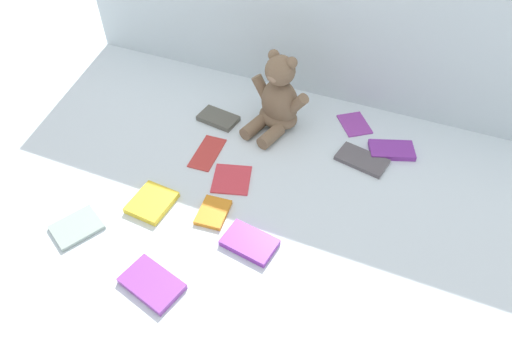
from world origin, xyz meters
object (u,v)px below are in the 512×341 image
(book_case_3, at_px, (250,243))
(book_case_6, at_px, (355,124))
(book_case_4, at_px, (218,118))
(book_case_0, at_px, (362,160))
(book_case_7, at_px, (152,284))
(book_case_5, at_px, (152,202))
(teddy_bear, at_px, (278,101))
(book_case_9, at_px, (213,212))
(book_case_2, at_px, (392,150))
(book_case_10, at_px, (232,179))
(book_case_1, at_px, (77,227))
(book_case_8, at_px, (207,153))

(book_case_3, xyz_separation_m, book_case_6, (0.12, 0.53, -0.00))
(book_case_4, height_order, book_case_6, book_case_4)
(book_case_0, relative_size, book_case_7, 1.03)
(book_case_3, distance_m, book_case_7, 0.24)
(book_case_5, distance_m, book_case_6, 0.66)
(teddy_bear, relative_size, book_case_5, 2.16)
(book_case_0, bearing_deg, book_case_9, 149.40)
(book_case_2, distance_m, book_case_3, 0.52)
(book_case_10, bearing_deg, book_case_7, 69.16)
(book_case_9, xyz_separation_m, book_case_10, (-0.01, 0.13, -0.00))
(book_case_3, xyz_separation_m, book_case_10, (-0.13, 0.18, -0.00))
(book_case_1, xyz_separation_m, book_case_9, (0.29, 0.17, 0.00))
(book_case_6, bearing_deg, book_case_2, 111.84)
(book_case_6, relative_size, book_case_10, 0.98)
(book_case_4, relative_size, book_case_7, 0.88)
(book_case_1, bearing_deg, book_case_4, 102.75)
(book_case_1, xyz_separation_m, book_case_10, (0.28, 0.30, -0.00))
(book_case_6, bearing_deg, book_case_10, 18.50)
(book_case_5, bearing_deg, book_case_9, -164.30)
(book_case_0, bearing_deg, teddy_bear, 89.48)
(book_case_9, bearing_deg, book_case_7, -104.11)
(book_case_8, bearing_deg, book_case_3, -49.48)
(book_case_1, bearing_deg, teddy_bear, 88.83)
(teddy_bear, relative_size, book_case_2, 1.91)
(book_case_0, relative_size, book_case_10, 1.30)
(book_case_5, height_order, book_case_6, book_case_5)
(book_case_7, relative_size, book_case_9, 1.45)
(book_case_9, distance_m, book_case_10, 0.13)
(book_case_8, bearing_deg, book_case_0, 14.88)
(book_case_6, bearing_deg, book_case_4, -16.59)
(book_case_1, bearing_deg, book_case_7, 13.75)
(teddy_bear, distance_m, book_case_1, 0.65)
(book_case_5, height_order, book_case_10, book_case_5)
(book_case_8, bearing_deg, book_case_2, 19.67)
(book_case_1, height_order, book_case_10, book_case_1)
(book_case_7, bearing_deg, book_case_8, -154.97)
(teddy_bear, relative_size, book_case_9, 2.56)
(teddy_bear, height_order, book_case_10, teddy_bear)
(book_case_7, height_order, book_case_10, book_case_7)
(book_case_1, xyz_separation_m, book_case_6, (0.53, 0.65, -0.00))
(teddy_bear, xyz_separation_m, book_case_4, (-0.18, -0.05, -0.08))
(book_case_7, bearing_deg, book_case_4, -154.14)
(book_case_4, relative_size, book_case_5, 1.07)
(book_case_4, height_order, book_case_5, book_case_5)
(book_case_2, xyz_separation_m, book_case_10, (-0.38, -0.28, -0.00))
(teddy_bear, relative_size, book_case_4, 2.01)
(teddy_bear, relative_size, book_case_7, 1.77)
(teddy_bear, xyz_separation_m, book_case_1, (-0.31, -0.56, -0.08))
(book_case_0, bearing_deg, book_case_8, 120.28)
(book_case_0, bearing_deg, book_case_6, 32.97)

